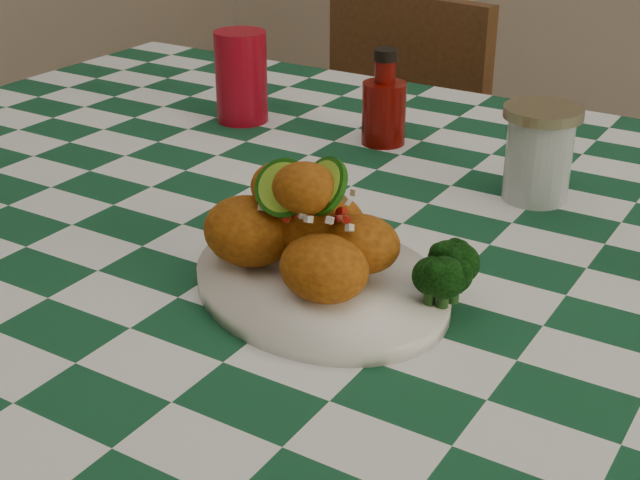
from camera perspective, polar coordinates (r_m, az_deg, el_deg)
The scene contains 7 objects.
plate at distance 0.84m, azimuth -0.00°, elevation -2.84°, with size 0.27×0.21×0.02m, color white, non-canonical shape.
fried_chicken_pile at distance 0.81m, azimuth -0.54°, elevation 1.29°, with size 0.17×0.13×0.11m, color #AC5B10, non-canonical shape.
broccoli_side at distance 0.79m, azimuth 6.78°, elevation -2.09°, with size 0.07×0.07×0.05m, color black, non-canonical shape.
red_tumbler at distance 1.31m, azimuth -5.06°, elevation 10.36°, with size 0.07×0.07×0.13m, color maroon.
ketchup_bottle at distance 1.21m, azimuth 4.14°, elevation 9.11°, with size 0.06×0.06×0.13m, color #630904, non-canonical shape.
mason_jar at distance 1.06m, azimuth 13.82°, elevation 5.38°, with size 0.09×0.09×0.11m, color #B2BCBA, non-canonical shape.
wooden_chair_left at distance 1.87m, azimuth 1.96°, elevation 1.56°, with size 0.40×0.41×0.87m, color #472814, non-canonical shape.
Camera 1 is at (0.39, -0.81, 1.19)m, focal length 50.00 mm.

